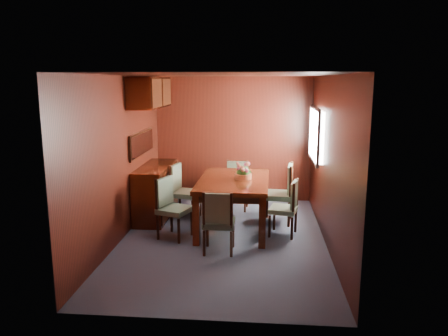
# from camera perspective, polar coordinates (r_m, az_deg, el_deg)

# --- Properties ---
(ground) EXTENTS (4.50, 4.50, 0.00)m
(ground) POSITION_cam_1_polar(r_m,az_deg,el_deg) (6.60, -0.13, -9.27)
(ground) COLOR #353A49
(ground) RESTS_ON ground
(room_shell) EXTENTS (3.06, 4.52, 2.41)m
(room_shell) POSITION_cam_1_polar(r_m,az_deg,el_deg) (6.55, -0.79, 5.29)
(room_shell) COLOR black
(room_shell) RESTS_ON ground
(sideboard) EXTENTS (0.48, 1.40, 0.90)m
(sideboard) POSITION_cam_1_polar(r_m,az_deg,el_deg) (7.61, -8.88, -3.03)
(sideboard) COLOR #361106
(sideboard) RESTS_ON ground
(dining_table) EXTENTS (1.11, 1.74, 0.81)m
(dining_table) POSITION_cam_1_polar(r_m,az_deg,el_deg) (6.87, 1.30, -2.37)
(dining_table) COLOR #361106
(dining_table) RESTS_ON ground
(chair_left_near) EXTENTS (0.55, 0.56, 0.92)m
(chair_left_near) POSITION_cam_1_polar(r_m,az_deg,el_deg) (6.59, -7.00, -4.68)
(chair_left_near) COLOR black
(chair_left_near) RESTS_ON ground
(chair_left_far) EXTENTS (0.50, 0.52, 0.95)m
(chair_left_far) POSITION_cam_1_polar(r_m,az_deg,el_deg) (7.45, -5.55, -2.63)
(chair_left_far) COLOR black
(chair_left_far) RESTS_ON ground
(chair_right_near) EXTENTS (0.47, 0.49, 0.86)m
(chair_right_near) POSITION_cam_1_polar(r_m,az_deg,el_deg) (6.68, 8.31, -4.80)
(chair_right_near) COLOR black
(chair_right_near) RESTS_ON ground
(chair_right_far) EXTENTS (0.50, 0.52, 1.00)m
(chair_right_far) POSITION_cam_1_polar(r_m,az_deg,el_deg) (7.25, 7.70, -2.88)
(chair_right_far) COLOR black
(chair_right_far) RESTS_ON ground
(chair_head) EXTENTS (0.42, 0.41, 0.89)m
(chair_head) POSITION_cam_1_polar(r_m,az_deg,el_deg) (5.92, -0.73, -6.65)
(chair_head) COLOR black
(chair_head) RESTS_ON ground
(chair_foot) EXTENTS (0.44, 0.43, 0.88)m
(chair_foot) POSITION_cam_1_polar(r_m,az_deg,el_deg) (8.01, 1.67, -1.88)
(chair_foot) COLOR black
(chair_foot) RESTS_ON ground
(flower_centerpiece) EXTENTS (0.29, 0.29, 0.29)m
(flower_centerpiece) POSITION_cam_1_polar(r_m,az_deg,el_deg) (6.83, 2.51, -0.30)
(flower_centerpiece) COLOR #BC6139
(flower_centerpiece) RESTS_ON dining_table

